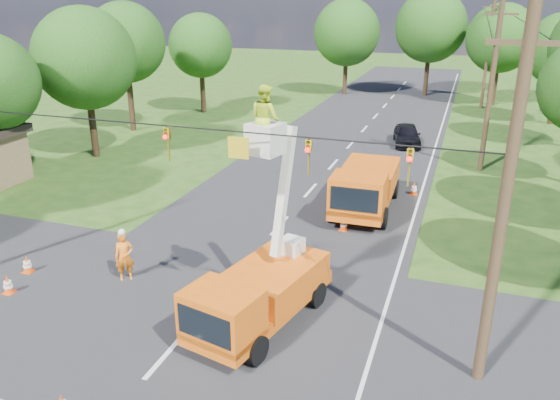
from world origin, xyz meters
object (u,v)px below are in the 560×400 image
at_px(tree_left_d, 85,59).
at_px(second_truck, 365,187).
at_px(ground_worker, 124,257).
at_px(bucket_truck, 259,279).
at_px(tree_left_e, 125,43).
at_px(traffic_cone_2, 344,223).
at_px(traffic_cone_4, 27,264).
at_px(traffic_cone_3, 8,285).
at_px(pole_right_mid, 492,83).
at_px(pole_right_far, 488,51).
at_px(tree_far_a, 347,33).
at_px(pole_right_near, 505,203).
at_px(tree_far_b, 431,27).
at_px(distant_car, 407,135).
at_px(traffic_cone_6, 414,188).
at_px(tree_left_f, 201,46).
at_px(tree_far_c, 501,38).

bearing_deg(tree_left_d, second_truck, -12.19).
bearing_deg(ground_worker, bucket_truck, -48.56).
bearing_deg(tree_left_e, traffic_cone_2, -34.54).
xyz_separation_m(second_truck, traffic_cone_4, (-10.70, -10.26, -0.90)).
relative_size(second_truck, ground_worker, 3.49).
relative_size(bucket_truck, traffic_cone_3, 10.52).
bearing_deg(second_truck, pole_right_mid, 58.31).
bearing_deg(traffic_cone_3, traffic_cone_2, 43.03).
xyz_separation_m(traffic_cone_3, pole_right_far, (15.47, 40.65, 4.75)).
height_order(second_truck, tree_far_a, tree_far_a).
relative_size(tree_left_e, tree_far_a, 0.99).
relative_size(pole_right_near, tree_far_b, 0.97).
relative_size(distant_car, tree_far_a, 0.44).
bearing_deg(traffic_cone_6, pole_right_mid, 60.71).
xyz_separation_m(pole_right_mid, pole_right_far, (0.00, 20.00, 0.00)).
relative_size(bucket_truck, tree_left_f, 0.89).
relative_size(traffic_cone_4, tree_left_e, 0.08).
bearing_deg(traffic_cone_3, tree_far_c, 68.89).
distance_m(pole_right_mid, tree_left_d, 24.05).
bearing_deg(pole_right_far, traffic_cone_4, -112.15).
distance_m(traffic_cone_4, pole_right_near, 16.67).
relative_size(ground_worker, tree_far_c, 0.20).
distance_m(traffic_cone_4, tree_far_c, 44.92).
xyz_separation_m(traffic_cone_6, tree_left_f, (-20.04, 15.81, 5.33)).
bearing_deg(ground_worker, traffic_cone_6, 17.45).
height_order(pole_right_mid, tree_left_f, pole_right_mid).
relative_size(tree_left_f, tree_far_c, 0.92).
bearing_deg(traffic_cone_2, tree_far_c, 78.74).
distance_m(second_truck, tree_left_f, 26.53).
xyz_separation_m(traffic_cone_2, tree_left_e, (-19.63, 13.51, 6.13)).
distance_m(second_truck, traffic_cone_6, 3.82).
bearing_deg(tree_left_d, traffic_cone_4, -62.04).
bearing_deg(traffic_cone_2, tree_left_f, 129.34).
height_order(traffic_cone_4, traffic_cone_6, same).
distance_m(traffic_cone_6, tree_far_a, 31.13).
bearing_deg(pole_right_mid, traffic_cone_4, -129.73).
xyz_separation_m(pole_right_near, pole_right_far, (0.00, 40.00, 0.00)).
height_order(pole_right_near, tree_left_d, pole_right_near).
distance_m(bucket_truck, tree_far_a, 43.37).
bearing_deg(tree_left_d, tree_far_a, 70.35).
distance_m(bucket_truck, pole_right_far, 40.24).
xyz_separation_m(tree_left_e, tree_left_f, (2.00, 8.00, -0.81)).
bearing_deg(traffic_cone_2, second_truck, 80.75).
bearing_deg(ground_worker, tree_far_a, 54.52).
bearing_deg(tree_far_c, traffic_cone_2, -101.26).
bearing_deg(tree_left_d, pole_right_near, -32.55).
distance_m(pole_right_near, tree_far_b, 45.37).
bearing_deg(tree_left_e, tree_far_a, 60.67).
height_order(traffic_cone_3, tree_far_c, tree_far_c).
xyz_separation_m(second_truck, ground_worker, (-6.92, -9.49, -0.32)).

